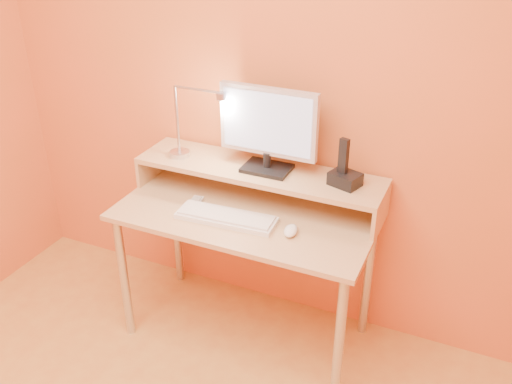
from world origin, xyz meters
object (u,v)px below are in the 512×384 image
at_px(phone_dock, 345,179).
at_px(remote_control, 192,207).
at_px(lamp_base, 180,154).
at_px(mouse, 291,231).
at_px(monitor_panel, 268,122).
at_px(keyboard, 226,218).

height_order(phone_dock, remote_control, phone_dock).
bearing_deg(lamp_base, phone_dock, 2.07).
distance_m(lamp_base, phone_dock, 0.83).
bearing_deg(mouse, phone_dock, 47.22).
height_order(monitor_panel, keyboard, monitor_panel).
relative_size(monitor_panel, keyboard, 1.02).
bearing_deg(monitor_panel, lamp_base, -174.48).
relative_size(lamp_base, mouse, 0.99).
distance_m(monitor_panel, lamp_base, 0.51).
bearing_deg(remote_control, mouse, -10.32).
height_order(mouse, remote_control, mouse).
xyz_separation_m(keyboard, remote_control, (-0.19, 0.03, -0.00)).
distance_m(monitor_panel, phone_dock, 0.43).
xyz_separation_m(mouse, remote_control, (-0.50, 0.02, -0.01)).
relative_size(lamp_base, phone_dock, 0.77).
distance_m(phone_dock, keyboard, 0.56).
height_order(monitor_panel, phone_dock, monitor_panel).
bearing_deg(lamp_base, monitor_panel, 5.02).
xyz_separation_m(phone_dock, mouse, (-0.16, -0.24, -0.17)).
distance_m(phone_dock, mouse, 0.34).
bearing_deg(lamp_base, mouse, -17.25).
height_order(phone_dock, mouse, phone_dock).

